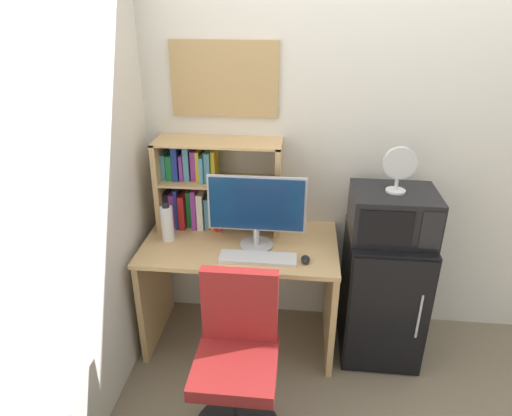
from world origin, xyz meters
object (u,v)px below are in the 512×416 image
Objects in this scene: water_bottle at (167,223)px; mini_fridge at (382,293)px; monitor at (257,208)px; desk_chair at (237,369)px; microwave at (393,214)px; desk_fan at (399,167)px; keyboard at (258,258)px; hutch_bookshelf at (203,185)px; computer_mouse at (305,259)px; wall_corkboard at (224,79)px.

water_bottle is 1.40m from mini_fridge.
desk_chair is (-0.03, -0.66, -0.58)m from monitor.
microwave reaches higher than desk_chair.
desk_fan is (0.78, 0.05, 0.26)m from monitor.
desk_fan is (-0.00, -0.01, 0.29)m from microwave.
mini_fridge reaches higher than keyboard.
water_bottle is 0.91× the size of desk_fan.
hutch_bookshelf reaches higher than keyboard.
computer_mouse is at bearing -157.17° from desk_fan.
microwave is at bearing -16.33° from wall_corkboard.
wall_corkboard is at bearing 163.67° from microwave.
hutch_bookshelf reaches higher than desk_chair.
monitor is 0.29m from keyboard.
monitor is 0.40m from computer_mouse.
wall_corkboard is (-1.01, 0.30, 0.69)m from microwave.
monitor reaches higher than keyboard.
desk_chair is (-0.81, -0.71, -0.85)m from desk_fan.
mini_fridge is 1.28× the size of wall_corkboard.
monitor reaches higher than water_bottle.
computer_mouse is at bearing -157.00° from mini_fridge.
monitor reaches higher than desk_chair.
wall_corkboard reaches higher than keyboard.
microwave is 0.29m from desk_fan.
wall_corkboard is (-0.20, 1.02, 1.25)m from desk_chair.
keyboard is 0.92× the size of microwave.
monitor is 0.88m from desk_chair.
water_bottle is 0.97m from desk_chair.
monitor is at bearing -175.66° from microwave.
microwave is at bearing 65.83° from desk_fan.
computer_mouse is 0.86m from water_bottle.
keyboard is 0.27m from computer_mouse.
water_bottle is at bearing -178.43° from microwave.
monitor is 0.79m from microwave.
computer_mouse is at bearing 0.80° from keyboard.
desk_chair is at bearing -138.52° from desk_fan.
hutch_bookshelf is 1.19m from desk_fan.
water_bottle is 1.39m from desk_fan.
hutch_bookshelf is at bearing -141.88° from wall_corkboard.
microwave reaches higher than keyboard.
hutch_bookshelf reaches higher than monitor.
monitor reaches higher than microwave.
wall_corkboard is at bearing 116.44° from keyboard.
desk_chair is (-0.81, -0.72, -0.56)m from microwave.
desk_chair reaches higher than computer_mouse.
monitor reaches higher than mini_fridge.
hutch_bookshelf is 0.66m from wall_corkboard.
monitor is at bearing -2.40° from water_bottle.
hutch_bookshelf is 1.31m from mini_fridge.
desk_fan is at bearing 15.43° from keyboard.
microwave is (0.76, 0.21, 0.22)m from keyboard.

